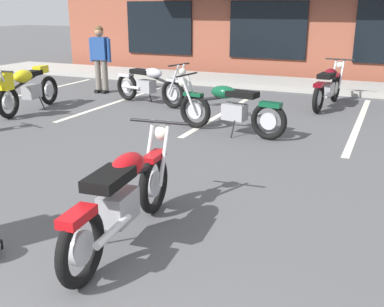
# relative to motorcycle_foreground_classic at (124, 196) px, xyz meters

# --- Properties ---
(ground_plane) EXTENTS (80.00, 80.00, 0.00)m
(ground_plane) POSITION_rel_motorcycle_foreground_classic_xyz_m (0.28, 1.28, -0.46)
(ground_plane) COLOR #515154
(sidewalk_kerb) EXTENTS (22.00, 1.80, 0.14)m
(sidewalk_kerb) POSITION_rel_motorcycle_foreground_classic_xyz_m (0.28, 9.45, -0.39)
(sidewalk_kerb) COLOR #A8A59E
(sidewalk_kerb) RESTS_ON ground_plane
(brick_storefront_building) EXTENTS (18.58, 6.77, 3.46)m
(brick_storefront_building) POSITION_rel_motorcycle_foreground_classic_xyz_m (0.28, 13.72, 1.27)
(brick_storefront_building) COLOR brown
(brick_storefront_building) RESTS_ON ground_plane
(painted_stall_lines) EXTENTS (13.52, 4.80, 0.01)m
(painted_stall_lines) POSITION_rel_motorcycle_foreground_classic_xyz_m (0.28, 5.85, -0.46)
(painted_stall_lines) COLOR silver
(painted_stall_lines) RESTS_ON ground_plane
(motorcycle_foreground_classic) EXTENTS (0.66, 2.11, 0.98)m
(motorcycle_foreground_classic) POSITION_rel_motorcycle_foreground_classic_xyz_m (0.00, 0.00, 0.00)
(motorcycle_foreground_classic) COLOR black
(motorcycle_foreground_classic) RESTS_ON ground_plane
(motorcycle_red_sportbike) EXTENTS (2.10, 0.74, 0.98)m
(motorcycle_red_sportbike) POSITION_rel_motorcycle_foreground_classic_xyz_m (-0.41, 4.07, 0.00)
(motorcycle_red_sportbike) COLOR black
(motorcycle_red_sportbike) RESTS_ON ground_plane
(motorcycle_black_cruiser) EXTENTS (2.07, 0.87, 0.98)m
(motorcycle_black_cruiser) POSITION_rel_motorcycle_foreground_classic_xyz_m (-2.90, 5.74, 0.00)
(motorcycle_black_cruiser) COLOR black
(motorcycle_black_cruiser) RESTS_ON ground_plane
(motorcycle_silver_naked) EXTENTS (0.73, 2.10, 0.98)m
(motorcycle_silver_naked) POSITION_rel_motorcycle_foreground_classic_xyz_m (-4.87, 3.98, 0.07)
(motorcycle_silver_naked) COLOR black
(motorcycle_silver_naked) RESTS_ON ground_plane
(motorcycle_blue_standard) EXTENTS (0.69, 2.11, 0.98)m
(motorcycle_blue_standard) POSITION_rel_motorcycle_foreground_classic_xyz_m (0.82, 7.08, 0.00)
(motorcycle_blue_standard) COLOR black
(motorcycle_blue_standard) RESTS_ON ground_plane
(person_in_black_shirt) EXTENTS (0.61, 0.29, 1.68)m
(person_in_black_shirt) POSITION_rel_motorcycle_foreground_classic_xyz_m (-4.76, 6.55, 0.49)
(person_in_black_shirt) COLOR black
(person_in_black_shirt) RESTS_ON ground_plane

